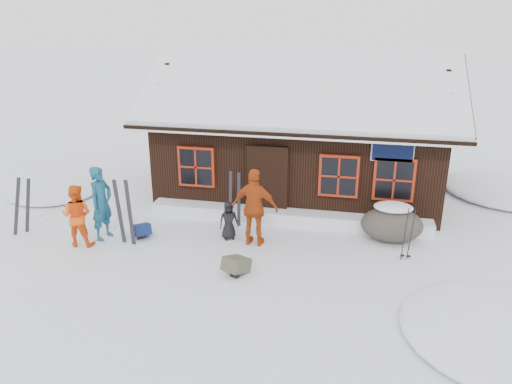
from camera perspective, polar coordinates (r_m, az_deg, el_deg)
ground at (r=11.94m, az=-5.25°, el=-7.07°), size 120.00×120.00×0.00m
mountain_hut at (r=15.68m, az=5.24°, el=5.78°), size 8.90×6.09×4.42m
snow_drift at (r=13.55m, az=3.61°, el=-2.78°), size 7.60×0.60×0.35m
snow_mounds at (r=13.25m, az=4.00°, el=-4.16°), size 20.60×13.20×0.48m
skier_teal at (r=12.91m, az=-17.25°, el=-1.23°), size 0.58×0.76×1.88m
skier_orange_left at (r=12.79m, az=-19.80°, el=-2.53°), size 0.82×0.68×1.55m
skier_orange_right at (r=11.97m, az=-0.13°, el=-1.81°), size 1.17×0.56×1.94m
skier_crouched at (r=12.48m, az=-3.14°, el=-3.27°), size 0.57×0.50×0.98m
boulder at (r=12.85m, az=15.26°, el=-3.48°), size 1.52×1.14×0.88m
ski_pair_left at (r=14.01m, az=-25.14°, el=-1.52°), size 0.58×0.31×1.55m
ski_pair_mid at (r=12.51m, az=-14.78°, el=-2.35°), size 0.47×0.09×1.71m
ski_pair_right at (r=13.17m, az=-2.45°, el=-0.88°), size 0.37×0.14×1.55m
ski_poles at (r=11.92m, az=16.96°, el=-4.75°), size 0.23×0.11×1.29m
backpack_blue at (r=13.01m, az=-12.86°, el=-4.47°), size 0.61×0.63×0.28m
backpack_olive at (r=11.00m, az=-2.26°, el=-8.62°), size 0.61×0.68×0.31m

